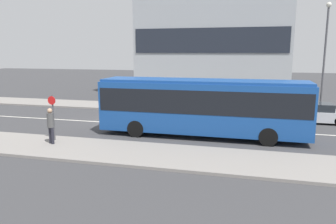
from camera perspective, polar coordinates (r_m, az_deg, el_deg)
The scene contains 9 objects.
ground_plane at distance 22.59m, azimuth -9.29°, elevation -1.85°, with size 120.00×120.00×0.00m, color #3A3A3D.
sidewalk_near at distance 17.22m, azimuth -17.72°, elevation -5.90°, with size 44.00×3.50×0.13m.
sidewalk_far at distance 28.29m, azimuth -4.21°, elevation 0.89°, with size 44.00×3.50×0.13m.
lane_centerline at distance 22.59m, azimuth -9.29°, elevation -1.84°, with size 41.80×0.16×0.01m.
city_bus at distance 18.56m, azimuth 5.98°, elevation 1.40°, with size 11.62×2.57×3.23m.
parked_car_0 at distance 24.49m, azimuth 24.38°, elevation -0.20°, with size 4.03×1.82×1.33m.
pedestrian_near_stop at distance 17.64m, azimuth -19.76°, elevation -1.89°, with size 0.34×0.34×1.84m.
bus_stop_sign at distance 18.22m, azimuth -19.40°, elevation -0.31°, with size 0.44×0.12×2.41m.
street_lamp at distance 26.09m, azimuth 25.68°, elevation 9.81°, with size 0.36×0.36×8.01m.
Camera 1 is at (8.99, -20.16, 4.79)m, focal length 35.00 mm.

